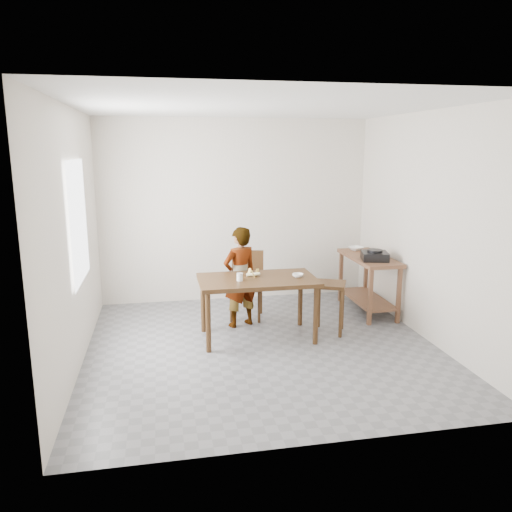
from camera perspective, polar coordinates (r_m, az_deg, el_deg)
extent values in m
cube|color=slate|center=(5.92, 0.75, -10.51)|extent=(4.00, 4.00, 0.04)
cube|color=white|center=(5.48, 0.83, 16.96)|extent=(4.00, 4.00, 0.04)
cube|color=silver|center=(7.51, -2.36, 5.19)|extent=(4.00, 0.04, 2.70)
cube|color=silver|center=(3.62, 7.29, -2.55)|extent=(4.00, 0.04, 2.70)
cube|color=silver|center=(5.50, -20.30, 1.85)|extent=(0.04, 4.00, 2.70)
cube|color=silver|center=(6.26, 19.23, 3.11)|extent=(0.04, 4.00, 2.70)
cube|color=white|center=(5.66, -19.60, 3.72)|extent=(0.02, 1.10, 1.30)
imported|color=white|center=(6.40, -1.85, -2.42)|extent=(0.56, 0.47, 1.30)
cylinder|color=white|center=(5.83, -1.87, -2.40)|extent=(0.08, 0.08, 0.09)
imported|color=white|center=(6.02, 4.79, -2.22)|extent=(0.16, 0.16, 0.04)
imported|color=white|center=(7.47, 11.34, 0.86)|extent=(0.28, 0.28, 0.05)
cube|color=black|center=(6.85, 13.41, -0.01)|extent=(0.41, 0.41, 0.11)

